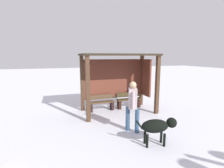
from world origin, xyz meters
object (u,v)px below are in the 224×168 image
object	(u,v)px
bench_center_inside	(129,101)
person_walking	(133,103)
bus_shelter	(120,71)
dog	(158,126)
bench_left_inside	(101,103)

from	to	relation	value
bench_center_inside	person_walking	xyz separation A→B (m)	(-0.96, -2.45, 0.63)
bus_shelter	dog	bearing A→B (deg)	-91.95
person_walking	dog	distance (m)	1.14
bus_shelter	bench_center_inside	distance (m)	1.58
bench_left_inside	bench_center_inside	xyz separation A→B (m)	(1.37, -0.00, 0.02)
person_walking	dog	xyz separation A→B (m)	(0.30, -1.01, -0.42)
bench_left_inside	bench_center_inside	world-z (taller)	bench_center_inside
person_walking	dog	size ratio (longest dim) A/B	1.45
bus_shelter	bench_left_inside	world-z (taller)	bus_shelter
person_walking	dog	bearing A→B (deg)	-73.25
bench_center_inside	dog	size ratio (longest dim) A/B	1.04
dog	bench_center_inside	bearing A→B (deg)	79.21
bench_center_inside	dog	world-z (taller)	dog
dog	person_walking	bearing A→B (deg)	106.75
dog	bench_left_inside	bearing A→B (deg)	101.61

